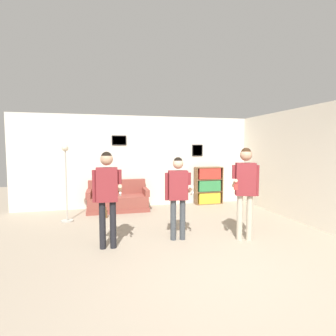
% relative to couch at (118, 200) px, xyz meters
% --- Properties ---
extents(ground_plane, '(20.00, 20.00, 0.00)m').
position_rel_couch_xyz_m(ground_plane, '(1.22, -4.37, -0.28)').
color(ground_plane, gray).
extents(wall_back, '(8.21, 0.08, 2.70)m').
position_rel_couch_xyz_m(wall_back, '(1.22, 0.42, 1.07)').
color(wall_back, silver).
rests_on(wall_back, ground_plane).
extents(wall_right, '(0.06, 7.16, 2.70)m').
position_rel_couch_xyz_m(wall_right, '(4.15, -1.99, 1.07)').
color(wall_right, silver).
rests_on(wall_right, ground_plane).
extents(couch, '(1.68, 0.80, 0.84)m').
position_rel_couch_xyz_m(couch, '(0.00, 0.00, 0.00)').
color(couch, brown).
rests_on(couch, ground_plane).
extents(bookshelf, '(0.87, 0.30, 1.16)m').
position_rel_couch_xyz_m(bookshelf, '(2.81, 0.20, 0.29)').
color(bookshelf, brown).
rests_on(bookshelf, ground_plane).
extents(floor_lamp, '(0.28, 0.28, 1.83)m').
position_rel_couch_xyz_m(floor_lamp, '(-1.24, -0.85, 0.71)').
color(floor_lamp, '#ADA89E').
rests_on(floor_lamp, ground_plane).
extents(person_player_foreground_left, '(0.50, 0.46, 1.69)m').
position_rel_couch_xyz_m(person_player_foreground_left, '(-0.32, -2.79, 0.76)').
color(person_player_foreground_left, black).
rests_on(person_player_foreground_left, ground_plane).
extents(person_player_foreground_center, '(0.50, 0.48, 1.58)m').
position_rel_couch_xyz_m(person_player_foreground_center, '(0.99, -2.67, 0.68)').
color(person_player_foreground_center, '#3D4247').
rests_on(person_player_foreground_center, ground_plane).
extents(person_watcher_holding_cup, '(0.58, 0.39, 1.76)m').
position_rel_couch_xyz_m(person_watcher_holding_cup, '(2.21, -3.00, 0.81)').
color(person_watcher_holding_cup, '#B7AD99').
rests_on(person_watcher_holding_cup, ground_plane).
extents(bottle_on_floor, '(0.07, 0.07, 0.27)m').
position_rel_couch_xyz_m(bottle_on_floor, '(-0.34, -0.74, -0.18)').
color(bottle_on_floor, brown).
rests_on(bottle_on_floor, ground_plane).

